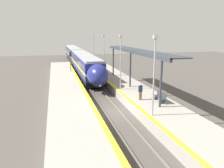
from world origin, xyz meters
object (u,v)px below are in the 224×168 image
lamppost_far (104,53)px  lamppost_farthest (94,49)px  platform_bench (160,97)px  railway_signal (70,62)px  train (78,58)px  person_waiting (140,91)px  lamppost_mid (121,59)px  lamppost_near (154,72)px

lamppost_far → lamppost_farthest: bearing=90.0°
platform_bench → railway_signal: 20.75m
train → person_waiting: 28.20m
person_waiting → lamppost_mid: lamppost_mid is taller
lamppost_near → lamppost_far: size_ratio=1.00×
person_waiting → lamppost_farthest: size_ratio=0.26×
train → lamppost_far: bearing=-81.5°
railway_signal → lamppost_farthest: lamppost_farthest is taller
person_waiting → lamppost_near: size_ratio=0.26×
lamppost_mid → lamppost_near: bearing=-90.0°
person_waiting → lamppost_near: lamppost_near is taller
railway_signal → lamppost_far: size_ratio=0.68×
person_waiting → lamppost_near: (-0.65, -4.16, 2.65)m
platform_bench → lamppost_mid: size_ratio=0.29×
platform_bench → lamppost_farthest: lamppost_farthest is taller
platform_bench → lamppost_far: (-2.25, 14.19, 3.01)m
train → lamppost_near: bearing=-86.0°
person_waiting → lamppost_farthest: lamppost_farthest is taller
lamppost_mid → lamppost_far: bearing=90.0°
person_waiting → lamppost_farthest: 21.91m
platform_bench → railway_signal: size_ratio=0.43×
lamppost_near → lamppost_farthest: same height
lamppost_farthest → railway_signal: bearing=-144.6°
lamppost_mid → lamppost_farthest: (0.00, 17.26, 0.00)m
train → platform_bench: (4.50, -29.13, -0.79)m
person_waiting → railway_signal: 19.22m
lamppost_near → lamppost_mid: (0.00, 8.63, 0.00)m
lamppost_far → railway_signal: bearing=130.7°
platform_bench → lamppost_farthest: bearing=95.6°
train → lamppost_mid: 23.79m
person_waiting → platform_bench: bearing=-34.0°
platform_bench → lamppost_mid: (-2.25, 5.55, 3.01)m
railway_signal → lamppost_mid: (4.60, -13.99, 1.85)m
lamppost_near → lamppost_mid: bearing=90.0°
lamppost_near → lamppost_far: bearing=90.0°
lamppost_mid → railway_signal: bearing=108.2°
train → lamppost_mid: lamppost_mid is taller
train → person_waiting: size_ratio=28.48×
person_waiting → railway_signal: size_ratio=0.39×
lamppost_near → lamppost_mid: same height
railway_signal → lamppost_mid: size_ratio=0.68×
lamppost_mid → lamppost_farthest: same height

